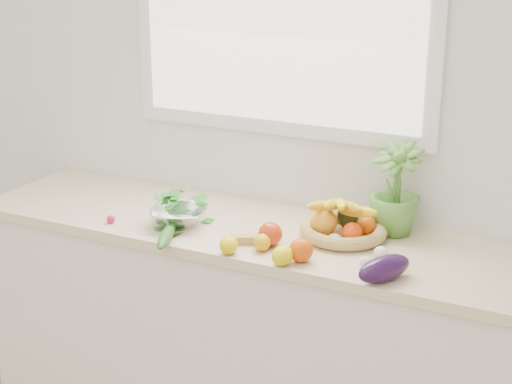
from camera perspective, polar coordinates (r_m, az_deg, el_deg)
The scene contains 18 objects.
back_wall at distance 3.17m, azimuth 1.81°, elevation 6.93°, with size 4.50×0.02×2.70m, color white.
counter_cabinet at distance 3.24m, azimuth -0.64°, elevation -10.23°, with size 2.20×0.58×0.86m, color silver.
countertop at distance 3.04m, azimuth -0.67°, elevation -2.79°, with size 2.24×0.62×0.04m, color beige.
orange_loose at distance 2.70m, azimuth 3.29°, elevation -4.25°, with size 0.08×0.08×0.08m, color #DA4606.
lemon_a at distance 2.79m, azimuth 0.45°, elevation -3.68°, with size 0.06×0.08×0.06m, color #D0930B.
lemon_b at distance 2.68m, azimuth 1.94°, elevation -4.65°, with size 0.07×0.09×0.07m, color yellow.
lemon_c at distance 2.77m, azimuth -1.99°, elevation -3.88°, with size 0.07×0.08×0.07m, color yellow.
apple at distance 2.83m, azimuth 1.05°, elevation -3.09°, with size 0.09×0.09×0.09m, color #B32D0E.
ginger at distance 2.86m, azimuth -0.88°, elevation -3.47°, with size 0.10×0.04×0.03m, color tan.
garlic_a at distance 2.77m, azimuth 9.07°, elevation -4.35°, with size 0.05×0.05×0.04m, color silver.
garlic_b at distance 2.84m, azimuth 5.73°, elevation -3.53°, with size 0.06×0.06×0.05m, color white.
garlic_c at distance 2.69m, azimuth 7.98°, elevation -5.07°, with size 0.05×0.05×0.04m, color beige.
eggplant at distance 2.59m, azimuth 9.31°, elevation -5.52°, with size 0.08×0.21×0.09m, color #250E34.
cucumber at distance 2.89m, azimuth -6.53°, elevation -3.19°, with size 0.04×0.24×0.04m, color #1F581A.
radish at distance 3.11m, azimuth -10.52°, elevation -1.96°, with size 0.03×0.03×0.03m, color red.
potted_herb at distance 2.95m, azimuth 10.09°, elevation 0.27°, with size 0.20×0.20×0.35m, color #548F34.
fruit_basket at distance 2.92m, azimuth 6.32°, elevation -2.41°, with size 0.43×0.43×0.18m.
colander_with_spinach at distance 3.03m, azimuth -5.67°, elevation -1.39°, with size 0.28×0.28×0.12m.
Camera 1 is at (1.31, -0.57, 1.99)m, focal length 55.00 mm.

